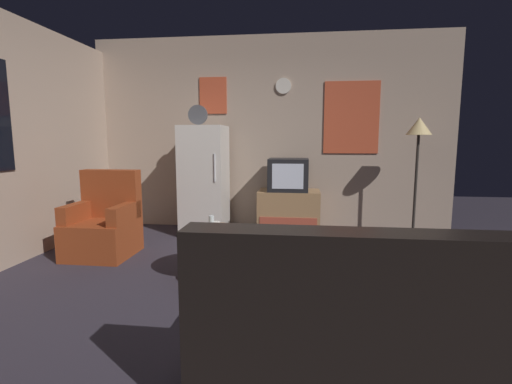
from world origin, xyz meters
The scene contains 13 objects.
ground_plane centered at (0.00, 0.00, 0.00)m, with size 12.00×12.00×0.00m, color #2D2833.
wall_with_art centered at (0.01, 2.45, 1.39)m, with size 5.20×0.12×2.78m.
fridge centered at (-0.86, 1.97, 0.75)m, with size 0.60×0.62×1.77m.
tv_stand centered at (0.31, 2.05, 0.31)m, with size 0.84×0.53×0.62m.
crt_tv centered at (0.30, 2.05, 0.84)m, with size 0.54×0.51×0.44m.
standing_lamp centered at (1.94, 1.93, 1.36)m, with size 0.32×0.32×1.59m.
coffee_table centered at (-0.34, 0.36, 0.22)m, with size 0.72×0.72×0.43m.
wine_glass centered at (-0.38, 0.41, 0.51)m, with size 0.05×0.05×0.15m, color silver.
mug_ceramic_white centered at (-0.34, 0.42, 0.48)m, with size 0.08×0.08×0.09m, color silver.
mug_ceramic_tan centered at (-0.27, 0.36, 0.48)m, with size 0.08×0.08×0.09m, color tan.
remote_control centered at (-0.29, 0.38, 0.44)m, with size 0.15×0.04×0.02m, color black.
armchair centered at (-1.75, 0.86, 0.34)m, with size 0.68×0.68×0.96m.
couch centered at (0.80, -1.23, 0.31)m, with size 1.70×0.80×0.92m.
Camera 1 is at (0.47, -3.05, 1.31)m, focal length 26.11 mm.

